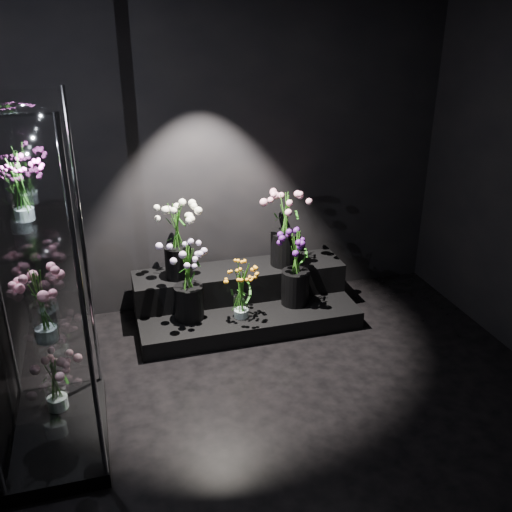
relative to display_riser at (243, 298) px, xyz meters
name	(u,v)px	position (x,y,z in m)	size (l,w,h in m)	color
floor	(308,423)	(0.06, -1.61, -0.18)	(4.00, 4.00, 0.00)	black
wall_back	(237,160)	(0.06, 0.39, 1.22)	(4.00, 4.00, 0.00)	black
display_riser	(243,298)	(0.00, 0.00, 0.00)	(1.98, 0.88, 0.44)	black
display_case	(35,292)	(-1.62, -1.32, 0.95)	(0.62, 1.03, 2.26)	black
bouquet_orange_bells	(241,291)	(-0.09, -0.30, 0.24)	(0.31, 0.31, 0.51)	white
bouquet_lilac	(188,278)	(-0.54, -0.20, 0.38)	(0.43, 0.43, 0.70)	black
bouquet_purple	(296,265)	(0.45, -0.19, 0.37)	(0.44, 0.44, 0.70)	black
bouquet_cream_roses	(177,235)	(-0.57, 0.09, 0.66)	(0.40, 0.40, 0.71)	black
bouquet_pink_roses	(286,224)	(0.44, 0.10, 0.66)	(0.44, 0.44, 0.72)	black
bouquet_case_pink	(42,304)	(-1.57, -1.46, 0.94)	(0.38, 0.38, 0.46)	white
bouquet_case_magenta	(20,187)	(-1.61, -1.20, 1.57)	(0.25, 0.25, 0.39)	white
bouquet_case_base_pink	(54,381)	(-1.63, -1.09, 0.15)	(0.42, 0.42, 0.43)	white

